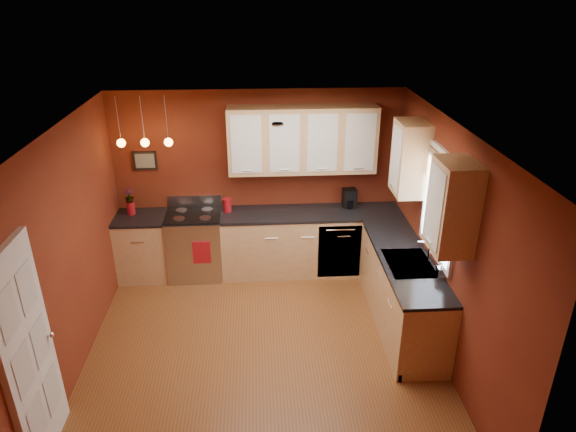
{
  "coord_description": "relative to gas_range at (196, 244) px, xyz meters",
  "views": [
    {
      "loc": [
        -0.01,
        -4.73,
        3.9
      ],
      "look_at": [
        0.35,
        1.0,
        1.25
      ],
      "focal_mm": 32.0,
      "sensor_mm": 36.0,
      "label": 1
    }
  ],
  "objects": [
    {
      "name": "red_vase",
      "position": [
        -0.86,
        0.08,
        0.55
      ],
      "size": [
        0.11,
        0.11,
        0.18
      ],
      "primitive_type": "cylinder",
      "color": "#A31119",
      "rests_on": "counter_back_left"
    },
    {
      "name": "wall_front",
      "position": [
        0.92,
        -3.9,
        0.82
      ],
      "size": [
        4.0,
        0.02,
        2.6
      ],
      "primitive_type": "cube",
      "color": "maroon",
      "rests_on": "floor"
    },
    {
      "name": "upper_cabinets_right",
      "position": [
        2.75,
        -1.48,
        1.47
      ],
      "size": [
        0.35,
        1.95,
        0.9
      ],
      "primitive_type": "cube",
      "color": "tan",
      "rests_on": "wall_right"
    },
    {
      "name": "floor",
      "position": [
        0.92,
        -1.8,
        -0.48
      ],
      "size": [
        4.2,
        4.2,
        0.0
      ],
      "primitive_type": "plane",
      "color": "brown",
      "rests_on": "ground"
    },
    {
      "name": "ceiling",
      "position": [
        0.92,
        -1.8,
        2.12
      ],
      "size": [
        4.0,
        4.2,
        0.02
      ],
      "primitive_type": "cube",
      "color": "beige",
      "rests_on": "wall_back"
    },
    {
      "name": "pendant_lights",
      "position": [
        -0.53,
        -0.05,
        1.53
      ],
      "size": [
        0.71,
        0.11,
        0.66
      ],
      "color": "gray",
      "rests_on": "ceiling"
    },
    {
      "name": "dish_towel",
      "position": [
        0.12,
        -0.33,
        0.04
      ],
      "size": [
        0.24,
        0.02,
        0.33
      ],
      "primitive_type": "cube",
      "color": "#A31119",
      "rests_on": "gas_range"
    },
    {
      "name": "counter_back_right",
      "position": [
        1.65,
        -0.0,
        0.44
      ],
      "size": [
        2.54,
        0.62,
        0.04
      ],
      "primitive_type": "cube",
      "color": "black",
      "rests_on": "base_cabinets_back_right"
    },
    {
      "name": "soap_pump",
      "position": [
        2.87,
        -1.85,
        0.56
      ],
      "size": [
        0.1,
        0.1,
        0.2
      ],
      "primitive_type": "imported",
      "rotation": [
        0.0,
        0.0,
        -0.07
      ],
      "color": "white",
      "rests_on": "counter_right"
    },
    {
      "name": "base_cabinets_right",
      "position": [
        2.62,
        -1.35,
        -0.03
      ],
      "size": [
        0.6,
        2.1,
        0.9
      ],
      "primitive_type": "cube",
      "color": "tan",
      "rests_on": "floor"
    },
    {
      "name": "dishwasher_front",
      "position": [
        2.02,
        -0.29,
        -0.03
      ],
      "size": [
        0.6,
        0.02,
        0.8
      ],
      "primitive_type": "cube",
      "color": "#B6B5BA",
      "rests_on": "base_cabinets_back_right"
    },
    {
      "name": "gas_range",
      "position": [
        0.0,
        0.0,
        0.0
      ],
      "size": [
        0.76,
        0.64,
        1.11
      ],
      "color": "#B6B5BA",
      "rests_on": "floor"
    },
    {
      "name": "wall_left",
      "position": [
        -1.08,
        -1.8,
        0.82
      ],
      "size": [
        0.02,
        4.2,
        2.6
      ],
      "primitive_type": "cube",
      "color": "maroon",
      "rests_on": "floor"
    },
    {
      "name": "upper_cabinets_back",
      "position": [
        1.52,
        0.12,
        1.47
      ],
      "size": [
        2.0,
        0.35,
        0.9
      ],
      "primitive_type": "cube",
      "color": "tan",
      "rests_on": "wall_back"
    },
    {
      "name": "sink",
      "position": [
        2.62,
        -1.5,
        0.43
      ],
      "size": [
        0.5,
        0.7,
        0.33
      ],
      "color": "gray",
      "rests_on": "counter_right"
    },
    {
      "name": "wall_right",
      "position": [
        2.92,
        -1.8,
        0.82
      ],
      "size": [
        0.02,
        4.2,
        2.6
      ],
      "primitive_type": "cube",
      "color": "maroon",
      "rests_on": "floor"
    },
    {
      "name": "base_cabinets_back_left",
      "position": [
        -0.73,
        -0.0,
        -0.03
      ],
      "size": [
        0.7,
        0.6,
        0.9
      ],
      "primitive_type": "cube",
      "color": "tan",
      "rests_on": "floor"
    },
    {
      "name": "base_cabinets_back_right",
      "position": [
        1.65,
        -0.0,
        -0.03
      ],
      "size": [
        2.54,
        0.6,
        0.9
      ],
      "primitive_type": "cube",
      "color": "tan",
      "rests_on": "floor"
    },
    {
      "name": "counter_back_left",
      "position": [
        -0.73,
        -0.0,
        0.44
      ],
      "size": [
        0.7,
        0.62,
        0.04
      ],
      "primitive_type": "cube",
      "color": "black",
      "rests_on": "base_cabinets_back_left"
    },
    {
      "name": "wall_picture",
      "position": [
        -0.63,
        0.28,
        1.17
      ],
      "size": [
        0.32,
        0.03,
        0.26
      ],
      "primitive_type": "cube",
      "color": "black",
      "rests_on": "wall_back"
    },
    {
      "name": "door_left_wall",
      "position": [
        -1.05,
        -3.0,
        0.54
      ],
      "size": [
        0.12,
        0.82,
        2.05
      ],
      "color": "white",
      "rests_on": "floor"
    },
    {
      "name": "red_canister",
      "position": [
        0.47,
        0.09,
        0.56
      ],
      "size": [
        0.13,
        0.13,
        0.19
      ],
      "color": "#A31119",
      "rests_on": "counter_back_right"
    },
    {
      "name": "coffee_maker",
      "position": [
        2.21,
        0.14,
        0.58
      ],
      "size": [
        0.2,
        0.2,
        0.27
      ],
      "rotation": [
        0.0,
        0.0,
        0.11
      ],
      "color": "black",
      "rests_on": "counter_back_right"
    },
    {
      "name": "window",
      "position": [
        2.89,
        -1.5,
        1.21
      ],
      "size": [
        0.06,
        1.02,
        1.22
      ],
      "color": "white",
      "rests_on": "wall_right"
    },
    {
      "name": "counter_right",
      "position": [
        2.62,
        -1.35,
        0.44
      ],
      "size": [
        0.62,
        2.1,
        0.04
      ],
      "primitive_type": "cube",
      "color": "black",
      "rests_on": "base_cabinets_right"
    },
    {
      "name": "flowers",
      "position": [
        -0.86,
        0.08,
        0.72
      ],
      "size": [
        0.13,
        0.13,
        0.21
      ],
      "primitive_type": "imported",
      "rotation": [
        0.0,
        0.0,
        -0.11
      ],
      "color": "#A31119",
      "rests_on": "red_vase"
    },
    {
      "name": "wall_back",
      "position": [
        0.92,
        0.3,
        0.82
      ],
      "size": [
        4.0,
        0.02,
        2.6
      ],
      "primitive_type": "cube",
      "color": "maroon",
      "rests_on": "floor"
    }
  ]
}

